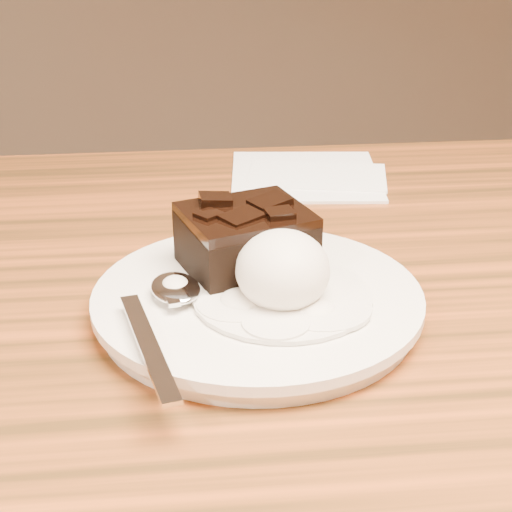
{
  "coord_description": "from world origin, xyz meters",
  "views": [
    {
      "loc": [
        -0.14,
        -0.44,
        1.02
      ],
      "look_at": [
        -0.09,
        0.04,
        0.79
      ],
      "focal_mm": 56.41,
      "sensor_mm": 36.0,
      "label": 1
    }
  ],
  "objects": [
    {
      "name": "melt_puddle",
      "position": [
        -0.07,
        0.02,
        0.77
      ],
      "size": [
        0.12,
        0.12,
        0.0
      ],
      "primitive_type": "cylinder",
      "color": "white",
      "rests_on": "plate"
    },
    {
      "name": "crumb_a",
      "position": [
        -0.04,
        -0.0,
        0.77
      ],
      "size": [
        0.01,
        0.01,
        0.0
      ],
      "primitive_type": "cube",
      "rotation": [
        0.0,
        0.0,
        0.78
      ],
      "color": "black",
      "rests_on": "plate"
    },
    {
      "name": "ice_cream_scoop",
      "position": [
        -0.07,
        0.02,
        0.79
      ],
      "size": [
        0.06,
        0.07,
        0.05
      ],
      "primitive_type": "ellipsoid",
      "color": "white",
      "rests_on": "plate"
    },
    {
      "name": "brownie",
      "position": [
        -0.09,
        0.07,
        0.79
      ],
      "size": [
        0.1,
        0.09,
        0.04
      ],
      "primitive_type": "cube",
      "rotation": [
        0.0,
        0.0,
        0.32
      ],
      "color": "black",
      "rests_on": "plate"
    },
    {
      "name": "napkin",
      "position": [
        -0.01,
        0.3,
        0.75
      ],
      "size": [
        0.16,
        0.16,
        0.01
      ],
      "primitive_type": "cube",
      "rotation": [
        0.0,
        0.0,
        -0.1
      ],
      "color": "white",
      "rests_on": "dining_table"
    },
    {
      "name": "spoon",
      "position": [
        -0.14,
        0.03,
        0.77
      ],
      "size": [
        0.07,
        0.18,
        0.01
      ],
      "primitive_type": null,
      "rotation": [
        0.0,
        0.0,
        0.22
      ],
      "color": "silver",
      "rests_on": "plate"
    },
    {
      "name": "crumb_b",
      "position": [
        -0.04,
        -0.01,
        0.77
      ],
      "size": [
        0.01,
        0.01,
        0.0
      ],
      "primitive_type": "cube",
      "rotation": [
        0.0,
        0.0,
        0.58
      ],
      "color": "black",
      "rests_on": "plate"
    },
    {
      "name": "plate",
      "position": [
        -0.09,
        0.03,
        0.76
      ],
      "size": [
        0.22,
        0.22,
        0.02
      ],
      "primitive_type": "cylinder",
      "color": "white",
      "rests_on": "dining_table"
    }
  ]
}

